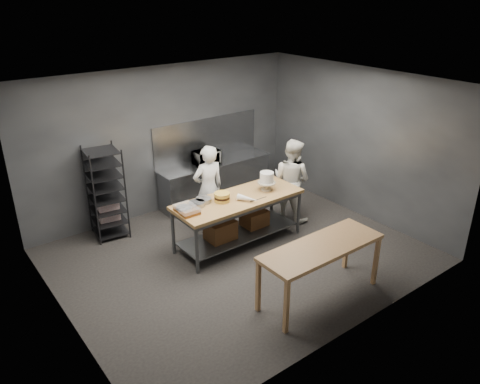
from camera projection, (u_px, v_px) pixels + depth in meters
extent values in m
plane|color=black|center=(239.00, 255.00, 8.30)|extent=(6.00, 6.00, 0.00)
cube|color=#4C4F54|center=(165.00, 140.00, 9.52)|extent=(6.00, 0.04, 3.00)
cube|color=olive|center=(238.00, 199.00, 8.34)|extent=(2.40, 0.90, 0.06)
cube|color=#47494C|center=(238.00, 233.00, 8.62)|extent=(2.25, 0.75, 0.03)
cylinder|color=#47494C|center=(197.00, 251.00, 7.61)|extent=(0.06, 0.06, 0.86)
cylinder|color=#47494C|center=(173.00, 232.00, 8.18)|extent=(0.06, 0.06, 0.86)
cylinder|color=#47494C|center=(299.00, 213.00, 8.88)|extent=(0.06, 0.06, 0.86)
cylinder|color=#47494C|center=(272.00, 199.00, 9.44)|extent=(0.06, 0.06, 0.86)
cube|color=brown|center=(220.00, 230.00, 8.35)|extent=(0.50, 0.40, 0.35)
cube|color=brown|center=(254.00, 218.00, 8.83)|extent=(0.45, 0.38, 0.30)
cube|color=olive|center=(322.00, 247.00, 6.85)|extent=(2.00, 0.70, 0.06)
cube|color=olive|center=(286.00, 307.00, 6.29)|extent=(0.06, 0.06, 0.84)
cube|color=olive|center=(258.00, 286.00, 6.73)|extent=(0.06, 0.06, 0.84)
cube|color=olive|center=(376.00, 261.00, 7.34)|extent=(0.06, 0.06, 0.84)
cube|color=olive|center=(347.00, 246.00, 7.78)|extent=(0.06, 0.06, 0.84)
cube|color=slate|center=(215.00, 163.00, 10.09)|extent=(2.60, 0.60, 0.04)
cube|color=slate|center=(216.00, 182.00, 10.27)|extent=(2.56, 0.56, 0.86)
cube|color=slate|center=(207.00, 139.00, 10.12)|extent=(2.60, 0.02, 0.90)
cube|color=black|center=(106.00, 193.00, 8.65)|extent=(0.67, 0.72, 1.75)
cube|color=white|center=(108.00, 209.00, 8.78)|extent=(0.41, 0.28, 0.45)
imported|color=white|center=(208.00, 189.00, 8.87)|extent=(0.66, 0.47, 1.71)
imported|color=white|center=(292.00, 180.00, 9.31)|extent=(0.81, 0.94, 1.68)
imported|color=black|center=(207.00, 157.00, 9.90)|extent=(0.54, 0.37, 0.30)
cylinder|color=#B7AB92|center=(266.00, 189.00, 8.65)|extent=(0.20, 0.20, 0.02)
cylinder|color=#B7AB92|center=(267.00, 186.00, 8.62)|extent=(0.06, 0.06, 0.12)
cylinder|color=#B7AB92|center=(267.00, 182.00, 8.59)|extent=(0.34, 0.34, 0.02)
cylinder|color=white|center=(267.00, 177.00, 8.55)|extent=(0.26, 0.26, 0.19)
cylinder|color=gold|center=(222.00, 200.00, 8.18)|extent=(0.27, 0.27, 0.06)
cylinder|color=black|center=(222.00, 197.00, 8.16)|extent=(0.27, 0.27, 0.04)
cylinder|color=gold|center=(222.00, 195.00, 8.14)|extent=(0.27, 0.27, 0.06)
cylinder|color=gray|center=(197.00, 204.00, 8.01)|extent=(0.28, 0.28, 0.07)
cylinder|color=gray|center=(203.00, 200.00, 8.15)|extent=(0.28, 0.28, 0.07)
cylinder|color=gray|center=(184.00, 209.00, 7.83)|extent=(0.27, 0.27, 0.07)
cone|color=white|center=(248.00, 199.00, 8.15)|extent=(0.29, 0.39, 0.12)
cube|color=slate|center=(260.00, 199.00, 8.29)|extent=(0.28, 0.02, 0.00)
cube|color=black|center=(252.00, 201.00, 8.19)|extent=(0.09, 0.02, 0.02)
cube|color=#A25620|center=(190.00, 213.00, 7.70)|extent=(0.30, 0.20, 0.05)
cube|color=silver|center=(190.00, 210.00, 7.68)|extent=(0.31, 0.21, 0.06)
cube|color=#A25620|center=(184.00, 209.00, 7.86)|extent=(0.30, 0.20, 0.05)
cube|color=silver|center=(184.00, 206.00, 7.84)|extent=(0.31, 0.21, 0.06)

